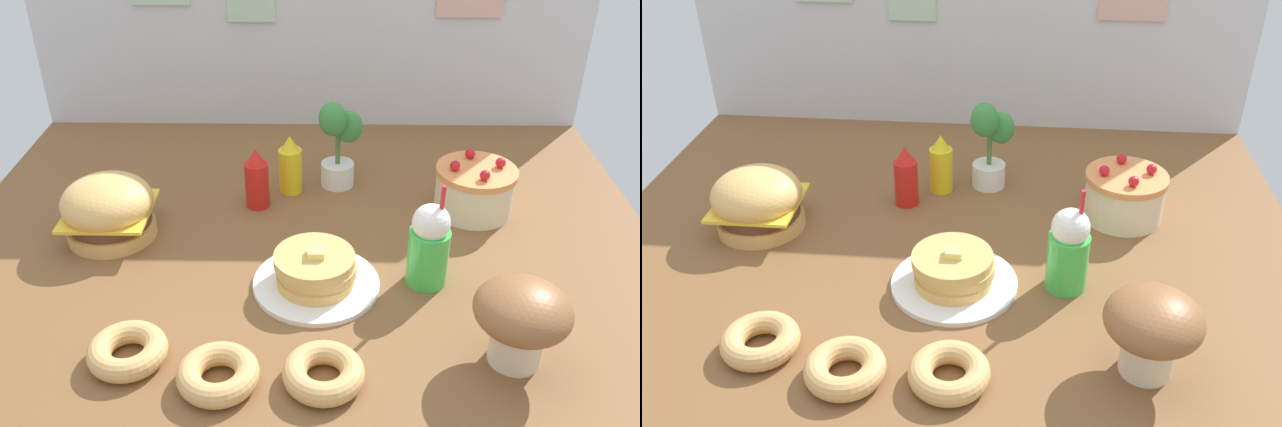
# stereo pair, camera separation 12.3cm
# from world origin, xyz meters

# --- Properties ---
(ground_plane) EXTENTS (2.19, 2.16, 0.02)m
(ground_plane) POSITION_xyz_m (0.00, 0.00, -0.01)
(ground_plane) COLOR brown
(burger) EXTENTS (0.28, 0.28, 0.20)m
(burger) POSITION_xyz_m (-0.60, 0.21, 0.10)
(burger) COLOR #DBA859
(burger) RESTS_ON ground_plane
(pancake_stack) EXTENTS (0.36, 0.36, 0.12)m
(pancake_stack) POSITION_xyz_m (0.04, -0.03, 0.04)
(pancake_stack) COLOR white
(pancake_stack) RESTS_ON ground_plane
(layer_cake) EXTENTS (0.26, 0.26, 0.19)m
(layer_cake) POSITION_xyz_m (0.55, 0.38, 0.08)
(layer_cake) COLOR beige
(layer_cake) RESTS_ON ground_plane
(ketchup_bottle) EXTENTS (0.08, 0.08, 0.21)m
(ketchup_bottle) POSITION_xyz_m (-0.16, 0.40, 0.10)
(ketchup_bottle) COLOR red
(ketchup_bottle) RESTS_ON ground_plane
(mustard_bottle) EXTENTS (0.08, 0.08, 0.21)m
(mustard_bottle) POSITION_xyz_m (-0.06, 0.50, 0.10)
(mustard_bottle) COLOR yellow
(mustard_bottle) RESTS_ON ground_plane
(cream_soda_cup) EXTENTS (0.12, 0.12, 0.31)m
(cream_soda_cup) POSITION_xyz_m (0.35, -0.01, 0.12)
(cream_soda_cup) COLOR green
(cream_soda_cup) RESTS_ON ground_plane
(donut_pink_glaze) EXTENTS (0.19, 0.19, 0.06)m
(donut_pink_glaze) POSITION_xyz_m (-0.41, -0.33, 0.03)
(donut_pink_glaze) COLOR tan
(donut_pink_glaze) RESTS_ON ground_plane
(donut_chocolate) EXTENTS (0.19, 0.19, 0.06)m
(donut_chocolate) POSITION_xyz_m (-0.18, -0.41, 0.03)
(donut_chocolate) COLOR tan
(donut_chocolate) RESTS_ON ground_plane
(donut_vanilla) EXTENTS (0.19, 0.19, 0.06)m
(donut_vanilla) POSITION_xyz_m (0.07, -0.40, 0.03)
(donut_vanilla) COLOR tan
(donut_vanilla) RESTS_ON ground_plane
(potted_plant) EXTENTS (0.15, 0.13, 0.32)m
(potted_plant) POSITION_xyz_m (0.11, 0.55, 0.17)
(potted_plant) COLOR white
(potted_plant) RESTS_ON ground_plane
(mushroom_stool) EXTENTS (0.23, 0.23, 0.22)m
(mushroom_stool) POSITION_xyz_m (0.53, -0.32, 0.14)
(mushroom_stool) COLOR beige
(mushroom_stool) RESTS_ON ground_plane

